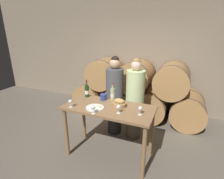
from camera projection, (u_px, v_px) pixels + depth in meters
The scene contains 15 objects.
ground_plane at pixel (109, 154), 3.11m from camera, with size 10.00×10.00×0.00m, color #665E51.
stone_wall_back at pixel (144, 50), 4.56m from camera, with size 10.00×0.12×3.20m.
barrel_stack at pixel (136, 91), 4.35m from camera, with size 3.22×0.95×1.42m.
tasting_table at pixel (109, 115), 2.85m from camera, with size 1.45×0.68×0.93m.
person_left at pixel (115, 96), 3.53m from camera, with size 0.34×0.34×1.63m.
person_right at pixel (135, 100), 3.38m from camera, with size 0.35×0.35×1.62m.
wine_bottle_red at pixel (87, 91), 3.18m from camera, with size 0.08×0.08×0.32m.
wine_bottle_white at pixel (113, 94), 3.05m from camera, with size 0.08×0.08×0.31m.
blue_crock at pixel (103, 97), 3.06m from camera, with size 0.12×0.12×0.11m.
bread_basket at pixel (119, 103), 2.81m from camera, with size 0.23×0.23×0.13m.
cheese_plate at pixel (95, 108), 2.75m from camera, with size 0.29×0.29×0.04m.
wine_glass_far_left at pixel (70, 102), 2.76m from camera, with size 0.06×0.06×0.13m.
wine_glass_left at pixel (93, 108), 2.55m from camera, with size 0.06×0.06×0.13m.
wine_glass_center at pixel (119, 107), 2.56m from camera, with size 0.06×0.06×0.13m.
wine_glass_right at pixel (140, 109), 2.52m from camera, with size 0.06×0.06×0.13m.
Camera 1 is at (1.04, -2.33, 2.11)m, focal length 28.00 mm.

